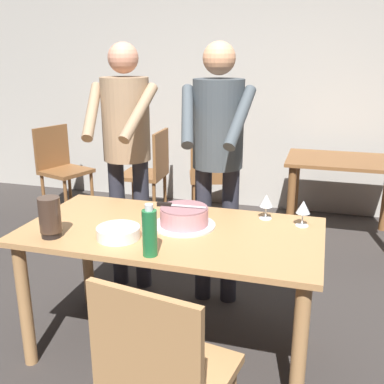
# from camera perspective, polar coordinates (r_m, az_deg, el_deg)

# --- Properties ---
(ground_plane) EXTENTS (14.00, 14.00, 0.00)m
(ground_plane) POSITION_cam_1_polar(r_m,az_deg,el_deg) (2.80, -2.42, -19.09)
(ground_plane) COLOR #383330
(back_wall) EXTENTS (10.00, 0.12, 2.70)m
(back_wall) POSITION_cam_1_polar(r_m,az_deg,el_deg) (4.96, 8.01, 13.46)
(back_wall) COLOR #BCB7AD
(back_wall) RESTS_ON ground_plane
(main_dining_table) EXTENTS (1.58, 0.82, 0.75)m
(main_dining_table) POSITION_cam_1_polar(r_m,az_deg,el_deg) (2.47, -2.60, -7.13)
(main_dining_table) COLOR tan
(main_dining_table) RESTS_ON ground_plane
(cake_on_platter) EXTENTS (0.34, 0.34, 0.11)m
(cake_on_platter) POSITION_cam_1_polar(r_m,az_deg,el_deg) (2.45, -1.00, -3.20)
(cake_on_platter) COLOR silver
(cake_on_platter) RESTS_ON main_dining_table
(cake_knife) EXTENTS (0.27, 0.04, 0.02)m
(cake_knife) POSITION_cam_1_polar(r_m,az_deg,el_deg) (2.44, -2.64, -1.64)
(cake_knife) COLOR silver
(cake_knife) RESTS_ON cake_on_platter
(plate_stack) EXTENTS (0.22, 0.22, 0.06)m
(plate_stack) POSITION_cam_1_polar(r_m,az_deg,el_deg) (2.33, -9.24, -5.06)
(plate_stack) COLOR white
(plate_stack) RESTS_ON main_dining_table
(wine_glass_near) EXTENTS (0.08, 0.08, 0.14)m
(wine_glass_near) POSITION_cam_1_polar(r_m,az_deg,el_deg) (2.50, 13.82, -1.97)
(wine_glass_near) COLOR silver
(wine_glass_near) RESTS_ON main_dining_table
(wine_glass_far) EXTENTS (0.08, 0.08, 0.14)m
(wine_glass_far) POSITION_cam_1_polar(r_m,az_deg,el_deg) (2.57, 9.33, -1.18)
(wine_glass_far) COLOR silver
(wine_glass_far) RESTS_ON main_dining_table
(water_bottle) EXTENTS (0.07, 0.07, 0.25)m
(water_bottle) POSITION_cam_1_polar(r_m,az_deg,el_deg) (2.09, -5.35, -5.05)
(water_bottle) COLOR #1E6B38
(water_bottle) RESTS_ON main_dining_table
(hurricane_lamp) EXTENTS (0.11, 0.11, 0.21)m
(hurricane_lamp) POSITION_cam_1_polar(r_m,az_deg,el_deg) (2.40, -17.44, -3.02)
(hurricane_lamp) COLOR black
(hurricane_lamp) RESTS_ON main_dining_table
(person_cutting_cake) EXTENTS (0.47, 0.56, 1.72)m
(person_cutting_cake) POSITION_cam_1_polar(r_m,az_deg,el_deg) (2.88, 3.23, 5.58)
(person_cutting_cake) COLOR #2D2D38
(person_cutting_cake) RESTS_ON ground_plane
(person_standing_beside) EXTENTS (0.47, 0.56, 1.72)m
(person_standing_beside) POSITION_cam_1_polar(r_m,az_deg,el_deg) (3.12, -8.27, 6.30)
(person_standing_beside) COLOR #2D2D38
(person_standing_beside) RESTS_ON ground_plane
(chair_near_side) EXTENTS (0.51, 0.51, 0.90)m
(chair_near_side) POSITION_cam_1_polar(r_m,az_deg,el_deg) (1.85, -3.60, -21.81)
(chair_near_side) COLOR tan
(chair_near_side) RESTS_ON ground_plane
(background_table) EXTENTS (1.00, 0.70, 0.74)m
(background_table) POSITION_cam_1_polar(r_m,az_deg,el_deg) (4.33, 18.39, 1.88)
(background_table) COLOR brown
(background_table) RESTS_ON ground_plane
(background_chair_0) EXTENTS (0.46, 0.46, 0.90)m
(background_chair_0) POSITION_cam_1_polar(r_m,az_deg,el_deg) (4.72, -5.36, 2.81)
(background_chair_0) COLOR brown
(background_chair_0) RESTS_ON ground_plane
(background_chair_1) EXTENTS (0.56, 0.56, 0.90)m
(background_chair_1) POSITION_cam_1_polar(r_m,az_deg,el_deg) (5.10, -16.16, 3.27)
(background_chair_1) COLOR brown
(background_chair_1) RESTS_ON ground_plane
(background_chair_3) EXTENTS (0.56, 0.56, 0.90)m
(background_chair_3) POSITION_cam_1_polar(r_m,az_deg,el_deg) (4.58, 2.54, 2.41)
(background_chair_3) COLOR brown
(background_chair_3) RESTS_ON ground_plane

